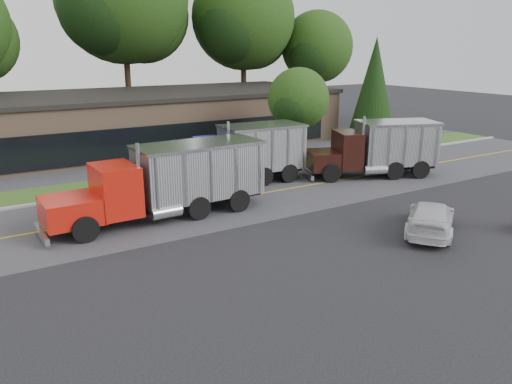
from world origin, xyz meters
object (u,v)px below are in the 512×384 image
(dump_truck_red, at_px, (172,179))
(dump_truck_maroon, at_px, (379,147))
(dump_truck_blue, at_px, (245,153))
(rally_car, at_px, (431,218))

(dump_truck_red, xyz_separation_m, dump_truck_maroon, (13.90, 0.65, -0.01))
(dump_truck_blue, height_order, dump_truck_maroon, same)
(dump_truck_blue, xyz_separation_m, rally_car, (2.70, -11.32, -1.13))
(dump_truck_red, distance_m, rally_car, 11.74)
(dump_truck_red, distance_m, dump_truck_maroon, 13.92)
(dump_truck_blue, bearing_deg, dump_truck_maroon, 163.88)
(dump_truck_blue, relative_size, dump_truck_maroon, 1.01)
(dump_truck_maroon, bearing_deg, dump_truck_blue, 2.31)
(rally_car, bearing_deg, dump_truck_red, 10.44)
(rally_car, bearing_deg, dump_truck_maroon, -69.03)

